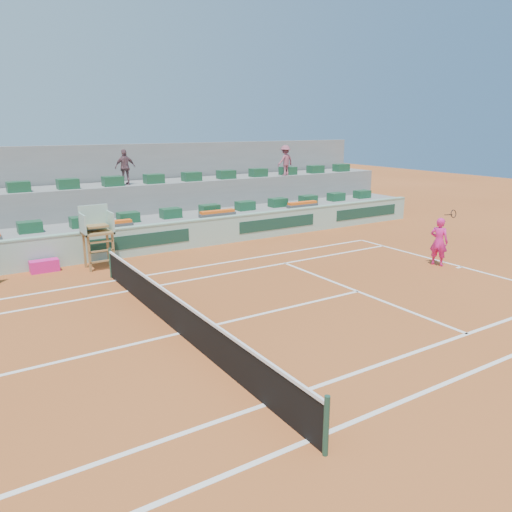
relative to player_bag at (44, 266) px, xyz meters
name	(u,v)px	position (x,y,z in m)	size (l,w,h in m)	color
ground	(179,334)	(1.90, -8.01, -0.23)	(90.00, 90.00, 0.00)	#9F4B1E
seating_tier_lower	(78,237)	(1.90, 2.69, 0.37)	(36.00, 4.00, 1.20)	gray
seating_tier_upper	(68,216)	(1.90, 4.29, 1.07)	(36.00, 2.40, 2.60)	gray
stadium_back_wall	(59,192)	(1.90, 5.89, 1.97)	(36.00, 0.40, 4.40)	gray
player_bag	(44,266)	(0.00, 0.00, 0.00)	(1.02, 0.45, 0.45)	#E81E86
spectator_mid	(125,167)	(4.55, 3.78, 3.20)	(0.97, 0.40, 1.65)	#6E4952
spectator_right	(285,160)	(13.50, 3.42, 3.20)	(1.07, 0.61, 1.65)	#9A4D5D
court_lines	(179,333)	(1.90, -8.01, -0.22)	(23.89, 11.09, 0.01)	white
tennis_net	(178,315)	(1.90, -8.01, 0.30)	(0.10, 11.97, 1.10)	black
advertising_hoarding	(92,246)	(1.92, 0.49, 0.41)	(36.00, 0.34, 1.26)	#99C1AF
umpire_chair	(96,228)	(1.90, -0.51, 1.32)	(1.10, 0.90, 2.40)	olive
seat_row_lower	(81,222)	(1.90, 1.79, 1.19)	(32.90, 0.60, 0.44)	#194C2D
seat_row_upper	(68,184)	(1.90, 3.69, 2.59)	(32.90, 0.60, 0.44)	#194C2D
flower_planters	(47,231)	(0.40, 0.99, 1.11)	(26.80, 0.36, 0.28)	#4D4D4D
tennis_player	(439,242)	(13.18, -7.31, 0.73)	(0.65, 0.96, 2.28)	#E81E86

